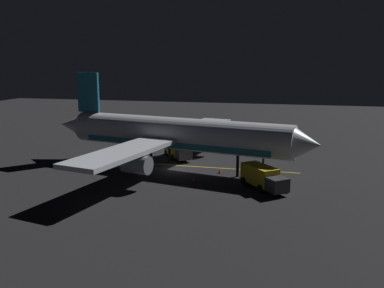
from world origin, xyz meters
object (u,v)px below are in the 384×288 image
at_px(airliner, 173,135).
at_px(traffic_cone_near_left, 193,179).
at_px(traffic_cone_under_wing, 220,171).
at_px(baggage_truck, 263,178).
at_px(ground_crew_worker, 263,157).
at_px(traffic_cone_near_right, 243,176).
at_px(traffic_cone_far, 241,175).
at_px(catering_truck, 178,150).

height_order(airliner, traffic_cone_near_left, airliner).
relative_size(traffic_cone_near_left, traffic_cone_under_wing, 1.00).
distance_m(airliner, baggage_truck, 13.99).
relative_size(airliner, ground_crew_worker, 21.70).
bearing_deg(traffic_cone_near_right, traffic_cone_near_left, -62.06).
height_order(traffic_cone_near_left, traffic_cone_far, same).
bearing_deg(catering_truck, traffic_cone_far, 52.69).
distance_m(baggage_truck, traffic_cone_near_right, 4.83).
xyz_separation_m(baggage_truck, traffic_cone_under_wing, (-5.35, -5.77, -1.05)).
distance_m(airliner, traffic_cone_under_wing, 7.77).
xyz_separation_m(airliner, catering_truck, (-5.94, -1.08, -3.39)).
relative_size(traffic_cone_under_wing, traffic_cone_far, 1.00).
bearing_deg(ground_crew_worker, traffic_cone_near_right, -13.13).
height_order(airliner, traffic_cone_far, airliner).
bearing_deg(traffic_cone_far, airliner, -102.06).
height_order(traffic_cone_under_wing, traffic_cone_far, same).
bearing_deg(traffic_cone_near_right, baggage_truck, 33.74).
bearing_deg(ground_crew_worker, traffic_cone_far, -14.94).
distance_m(airliner, ground_crew_worker, 13.36).
distance_m(airliner, traffic_cone_far, 10.48).
relative_size(baggage_truck, traffic_cone_near_right, 11.48).
height_order(traffic_cone_near_left, traffic_cone_near_right, same).
relative_size(ground_crew_worker, traffic_cone_far, 3.16).
bearing_deg(traffic_cone_far, traffic_cone_under_wing, -113.21).
relative_size(airliner, traffic_cone_near_left, 68.66).
bearing_deg(catering_truck, traffic_cone_near_left, 24.62).
distance_m(traffic_cone_under_wing, traffic_cone_far, 3.19).
distance_m(airliner, traffic_cone_near_right, 10.71).
bearing_deg(traffic_cone_under_wing, traffic_cone_near_right, 65.63).
bearing_deg(traffic_cone_near_left, airliner, -142.05).
relative_size(baggage_truck, catering_truck, 0.98).
distance_m(baggage_truck, ground_crew_worker, 11.98).
bearing_deg(baggage_truck, catering_truck, -132.23).
bearing_deg(traffic_cone_near_right, catering_truck, -127.32).
bearing_deg(traffic_cone_under_wing, baggage_truck, 47.19).
height_order(baggage_truck, traffic_cone_far, baggage_truck).
bearing_deg(traffic_cone_near_left, baggage_truck, 83.23).
relative_size(baggage_truck, traffic_cone_near_left, 11.48).
relative_size(baggage_truck, traffic_cone_under_wing, 11.48).
distance_m(baggage_truck, traffic_cone_far, 5.09).
relative_size(catering_truck, traffic_cone_near_right, 11.76).
xyz_separation_m(baggage_truck, catering_truck, (-12.02, -13.24, -0.09)).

